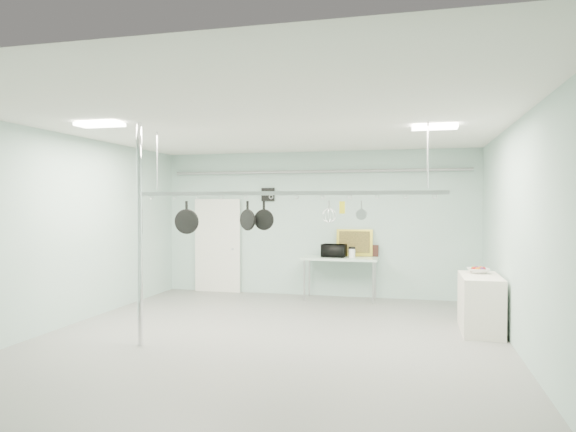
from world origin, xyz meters
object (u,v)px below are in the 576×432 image
(side_cabinet, at_px, (480,304))
(coffee_canister, at_px, (352,253))
(chrome_pole, at_px, (140,235))
(skillet_left, at_px, (187,218))
(skillet_mid, at_px, (248,215))
(microwave, at_px, (334,251))
(pot_rack, at_px, (284,191))
(fruit_bowl, at_px, (478,271))
(skillet_right, at_px, (264,216))
(prep_table, at_px, (340,261))

(side_cabinet, distance_m, coffee_canister, 3.20)
(chrome_pole, xyz_separation_m, side_cabinet, (4.85, 2.00, -1.15))
(chrome_pole, relative_size, side_cabinet, 2.67)
(skillet_left, bearing_deg, skillet_mid, -5.36)
(chrome_pole, distance_m, microwave, 4.77)
(chrome_pole, height_order, microwave, chrome_pole)
(pot_rack, distance_m, skillet_mid, 0.68)
(pot_rack, relative_size, fruit_bowl, 13.85)
(side_cabinet, xyz_separation_m, skillet_right, (-3.26, -1.10, 1.41))
(side_cabinet, distance_m, microwave, 3.53)
(prep_table, distance_m, skillet_mid, 3.59)
(microwave, relative_size, skillet_left, 0.93)
(chrome_pole, height_order, skillet_right, chrome_pole)
(skillet_left, bearing_deg, coffee_canister, 50.02)
(coffee_canister, height_order, fruit_bowl, coffee_canister)
(chrome_pole, xyz_separation_m, coffee_canister, (2.56, 4.16, -0.60))
(fruit_bowl, xyz_separation_m, skillet_right, (-3.26, -1.37, 0.92))
(chrome_pole, distance_m, prep_table, 4.85)
(skillet_mid, bearing_deg, pot_rack, 28.20)
(skillet_left, distance_m, skillet_right, 1.28)
(microwave, relative_size, fruit_bowl, 1.43)
(coffee_canister, height_order, skillet_mid, skillet_mid)
(skillet_left, height_order, skillet_mid, same)
(prep_table, xyz_separation_m, pot_rack, (-0.40, -3.30, 1.40))
(side_cabinet, bearing_deg, skillet_mid, -162.67)
(microwave, relative_size, coffee_canister, 2.61)
(side_cabinet, xyz_separation_m, pot_rack, (-2.95, -1.10, 1.78))
(prep_table, bearing_deg, skillet_right, -102.21)
(microwave, bearing_deg, skillet_right, 85.86)
(coffee_canister, bearing_deg, pot_rack, -101.39)
(chrome_pole, xyz_separation_m, skillet_left, (0.31, 0.90, 0.22))
(side_cabinet, bearing_deg, fruit_bowl, 91.23)
(microwave, bearing_deg, prep_table, -179.70)
(skillet_left, xyz_separation_m, skillet_mid, (1.02, 0.00, 0.04))
(skillet_right, bearing_deg, coffee_canister, 78.66)
(prep_table, bearing_deg, chrome_pole, -118.71)
(fruit_bowl, distance_m, skillet_right, 3.65)
(chrome_pole, relative_size, fruit_bowl, 9.23)
(skillet_right, bearing_deg, microwave, 85.32)
(skillet_left, relative_size, skillet_right, 1.18)
(microwave, height_order, skillet_mid, skillet_mid)
(coffee_canister, height_order, skillet_left, skillet_left)
(microwave, bearing_deg, skillet_left, 66.49)
(prep_table, distance_m, skillet_left, 3.98)
(fruit_bowl, height_order, skillet_left, skillet_left)
(skillet_mid, bearing_deg, fruit_bowl, 49.41)
(prep_table, distance_m, coffee_canister, 0.31)
(side_cabinet, relative_size, skillet_right, 2.68)
(prep_table, height_order, skillet_left, skillet_left)
(side_cabinet, height_order, coffee_canister, coffee_canister)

